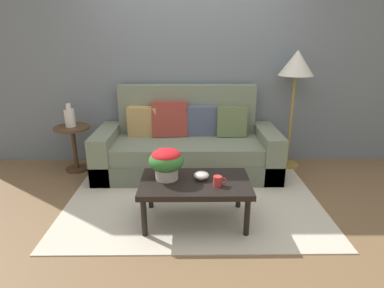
% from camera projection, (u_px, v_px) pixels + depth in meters
% --- Properties ---
extents(ground_plane, '(14.00, 14.00, 0.00)m').
position_uv_depth(ground_plane, '(193.00, 202.00, 3.27)').
color(ground_plane, brown).
extents(wall_back, '(6.40, 0.12, 2.97)m').
position_uv_depth(wall_back, '(192.00, 49.00, 3.97)').
color(wall_back, slate).
rests_on(wall_back, ground).
extents(area_rug, '(2.59, 1.71, 0.01)m').
position_uv_depth(area_rug, '(193.00, 201.00, 3.27)').
color(area_rug, beige).
rests_on(area_rug, ground).
extents(couch, '(2.20, 0.86, 1.06)m').
position_uv_depth(couch, '(187.00, 147.00, 3.92)').
color(couch, '#626B59').
rests_on(couch, ground).
extents(coffee_table, '(0.98, 0.58, 0.41)m').
position_uv_depth(coffee_table, '(195.00, 186.00, 2.82)').
color(coffee_table, black).
rests_on(coffee_table, ground).
extents(side_table, '(0.44, 0.44, 0.58)m').
position_uv_depth(side_table, '(74.00, 140.00, 3.93)').
color(side_table, '#4C331E').
rests_on(side_table, ground).
extents(floor_lamp, '(0.42, 0.42, 1.48)m').
position_uv_depth(floor_lamp, '(296.00, 69.00, 3.78)').
color(floor_lamp, olive).
rests_on(floor_lamp, ground).
extents(potted_plant, '(0.31, 0.31, 0.28)m').
position_uv_depth(potted_plant, '(166.00, 161.00, 2.80)').
color(potted_plant, '#B7B2A8').
rests_on(potted_plant, coffee_table).
extents(coffee_mug, '(0.12, 0.08, 0.09)m').
position_uv_depth(coffee_mug, '(218.00, 181.00, 2.70)').
color(coffee_mug, red).
rests_on(coffee_mug, coffee_table).
extents(snack_bowl, '(0.14, 0.14, 0.07)m').
position_uv_depth(snack_bowl, '(201.00, 175.00, 2.83)').
color(snack_bowl, silver).
rests_on(snack_bowl, coffee_table).
extents(table_vase, '(0.12, 0.12, 0.29)m').
position_uv_depth(table_vase, '(70.00, 117.00, 3.84)').
color(table_vase, silver).
rests_on(table_vase, side_table).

